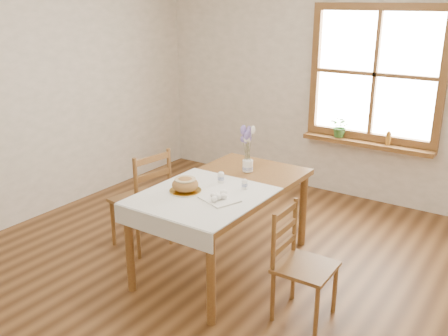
{
  "coord_description": "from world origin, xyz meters",
  "views": [
    {
      "loc": [
        2.17,
        -2.91,
        2.22
      ],
      "look_at": [
        0.0,
        0.3,
        0.9
      ],
      "focal_mm": 40.0,
      "sensor_mm": 36.0,
      "label": 1
    }
  ],
  "objects_px": {
    "dining_table": "(224,195)",
    "chair_right": "(306,266)",
    "bread_plate": "(185,191)",
    "flower_vase": "(248,167)",
    "chair_left": "(140,198)"
  },
  "relations": [
    {
      "from": "dining_table",
      "to": "chair_right",
      "type": "relative_size",
      "value": 1.9
    },
    {
      "from": "chair_right",
      "to": "bread_plate",
      "type": "bearing_deg",
      "value": 90.52
    },
    {
      "from": "dining_table",
      "to": "chair_right",
      "type": "distance_m",
      "value": 0.98
    },
    {
      "from": "dining_table",
      "to": "chair_left",
      "type": "relative_size",
      "value": 1.69
    },
    {
      "from": "chair_left",
      "to": "chair_right",
      "type": "bearing_deg",
      "value": 92.71
    },
    {
      "from": "chair_left",
      "to": "flower_vase",
      "type": "xyz_separation_m",
      "value": [
        0.85,
        0.5,
        0.33
      ]
    },
    {
      "from": "chair_right",
      "to": "bread_plate",
      "type": "height_order",
      "value": "chair_right"
    },
    {
      "from": "bread_plate",
      "to": "flower_vase",
      "type": "bearing_deg",
      "value": 78.3
    },
    {
      "from": "chair_right",
      "to": "flower_vase",
      "type": "bearing_deg",
      "value": 52.19
    },
    {
      "from": "chair_left",
      "to": "bread_plate",
      "type": "height_order",
      "value": "chair_left"
    },
    {
      "from": "chair_right",
      "to": "bread_plate",
      "type": "xyz_separation_m",
      "value": [
        -1.06,
        -0.03,
        0.35
      ]
    },
    {
      "from": "dining_table",
      "to": "bread_plate",
      "type": "distance_m",
      "value": 0.37
    },
    {
      "from": "dining_table",
      "to": "chair_right",
      "type": "xyz_separation_m",
      "value": [
        0.9,
        -0.29,
        -0.24
      ]
    },
    {
      "from": "chair_right",
      "to": "flower_vase",
      "type": "relative_size",
      "value": 8.16
    },
    {
      "from": "chair_right",
      "to": "dining_table",
      "type": "bearing_deg",
      "value": 71.09
    }
  ]
}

